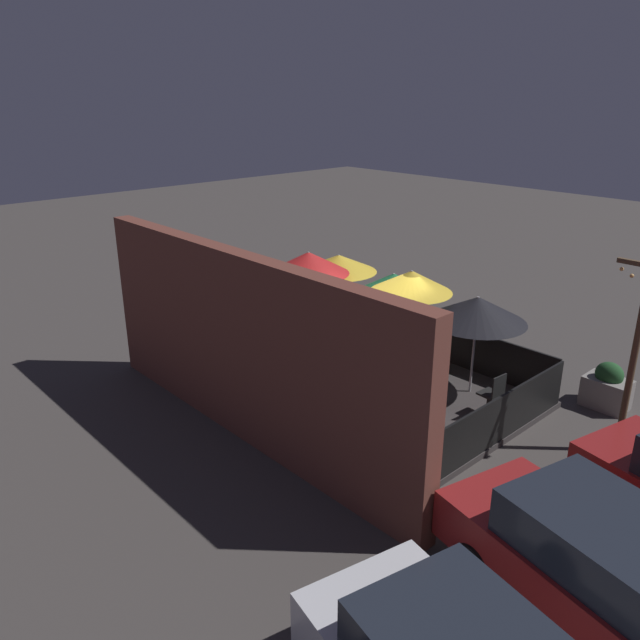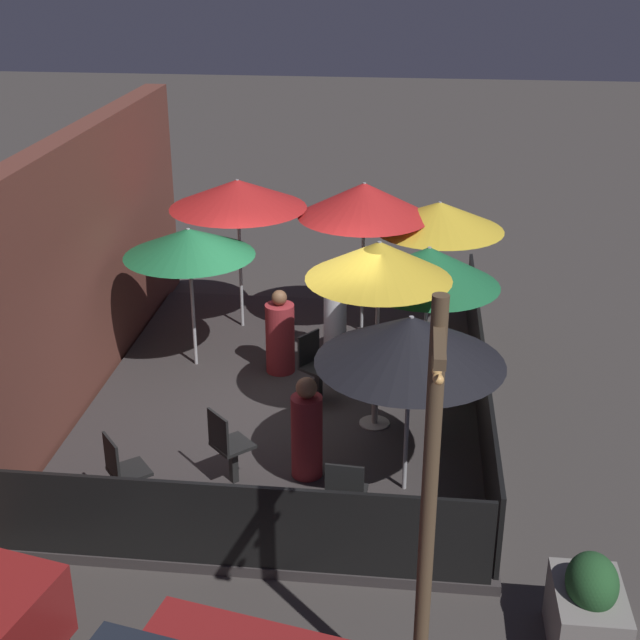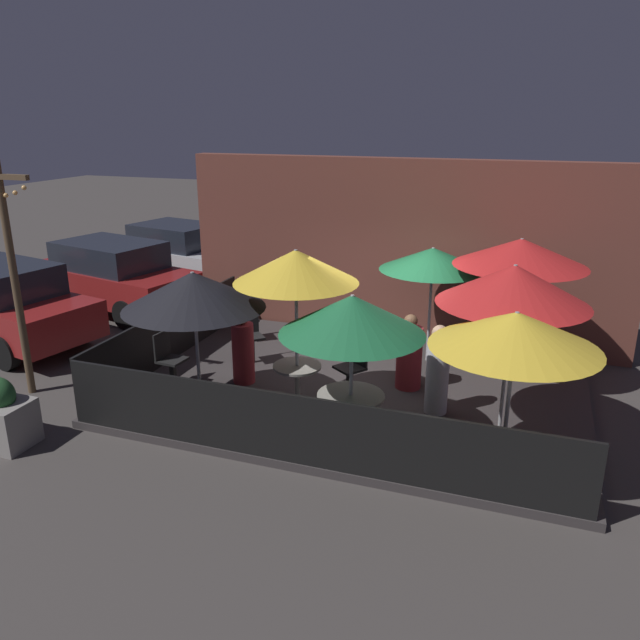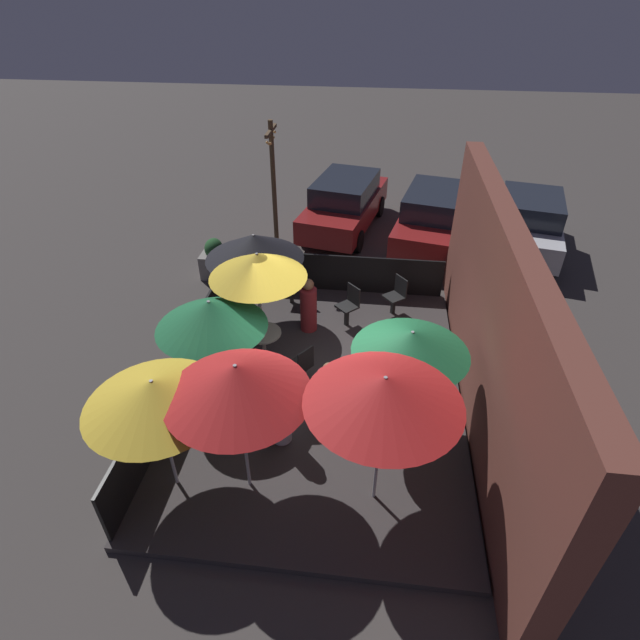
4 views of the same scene
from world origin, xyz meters
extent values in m
plane|color=#423D3A|center=(0.00, 0.00, 0.00)|extent=(60.00, 60.00, 0.00)
cube|color=#383333|center=(0.00, 0.00, 0.06)|extent=(7.18, 5.23, 0.12)
cube|color=brown|center=(0.00, 2.85, 1.80)|extent=(8.78, 0.36, 3.59)
cube|color=black|center=(0.00, -2.57, 0.59)|extent=(6.98, 0.05, 0.95)
cube|color=black|center=(-3.55, 0.00, 0.59)|extent=(0.05, 5.03, 0.95)
cylinder|color=#B2B2B7|center=(0.42, -1.83, 1.16)|extent=(0.05, 0.05, 2.09)
cone|color=#1E6B3D|center=(0.42, -1.83, 1.95)|extent=(1.91, 1.91, 0.52)
cylinder|color=#B2B2B7|center=(-0.59, -1.22, 1.36)|extent=(0.05, 0.05, 2.48)
cone|color=gold|center=(-0.59, -1.22, 2.36)|extent=(1.78, 1.78, 0.47)
cylinder|color=#B2B2B7|center=(2.42, -1.98, 1.18)|extent=(0.05, 0.05, 2.12)
cone|color=gold|center=(2.42, -1.98, 2.03)|extent=(1.98, 1.98, 0.44)
cylinder|color=#B2B2B7|center=(2.31, -0.85, 1.33)|extent=(0.05, 0.05, 2.41)
cone|color=red|center=(2.31, -0.85, 2.27)|extent=(2.01, 2.01, 0.53)
cylinder|color=#B2B2B7|center=(0.86, 1.49, 1.16)|extent=(0.05, 0.05, 2.08)
cone|color=#1E6B3D|center=(0.86, 1.49, 2.00)|extent=(1.85, 1.85, 0.39)
cylinder|color=#B2B2B7|center=(2.31, 1.07, 1.32)|extent=(0.05, 0.05, 2.41)
cone|color=red|center=(2.31, 1.07, 2.31)|extent=(2.11, 2.11, 0.44)
cylinder|color=#B2B2B7|center=(-2.01, -1.63, 1.19)|extent=(0.05, 0.05, 2.14)
cone|color=black|center=(-2.01, -1.63, 1.99)|extent=(2.06, 2.06, 0.54)
cylinder|color=#9E998E|center=(0.42, -1.83, 0.13)|extent=(0.50, 0.50, 0.02)
cylinder|color=#9E998E|center=(0.42, -1.83, 0.46)|extent=(0.08, 0.08, 0.67)
cylinder|color=#9E998E|center=(0.42, -1.83, 0.81)|extent=(0.91, 0.91, 0.04)
cylinder|color=#9E998E|center=(-0.59, -1.22, 0.13)|extent=(0.39, 0.39, 0.02)
cylinder|color=#9E998E|center=(-0.59, -1.22, 0.48)|extent=(0.08, 0.08, 0.72)
cylinder|color=#9E998E|center=(-0.59, -1.22, 0.85)|extent=(0.71, 0.71, 0.04)
cube|color=black|center=(-2.09, 0.33, 0.35)|extent=(0.11, 0.11, 0.47)
cube|color=black|center=(-2.09, 0.33, 0.61)|extent=(0.57, 0.57, 0.04)
cube|color=black|center=(-2.21, 0.45, 0.85)|extent=(0.31, 0.30, 0.44)
cube|color=black|center=(-2.85, -1.04, 0.34)|extent=(0.09, 0.09, 0.44)
cube|color=black|center=(-2.85, -1.04, 0.58)|extent=(0.43, 0.43, 0.04)
cube|color=black|center=(-3.03, -1.03, 0.82)|extent=(0.06, 0.40, 0.44)
cube|color=black|center=(-2.67, 1.35, 0.33)|extent=(0.11, 0.11, 0.42)
cube|color=black|center=(-2.67, 1.35, 0.56)|extent=(0.56, 0.56, 0.04)
cube|color=black|center=(-2.78, 1.49, 0.80)|extent=(0.33, 0.27, 0.44)
cube|color=black|center=(-0.02, -0.43, 0.35)|extent=(0.11, 0.11, 0.46)
cube|color=black|center=(-0.02, -0.43, 0.60)|extent=(0.56, 0.56, 0.04)
cube|color=black|center=(0.08, -0.28, 0.84)|extent=(0.34, 0.26, 0.44)
cylinder|color=maroon|center=(0.78, 0.22, 0.64)|extent=(0.46, 0.46, 1.03)
sphere|color=brown|center=(0.78, 0.22, 1.26)|extent=(0.22, 0.22, 0.22)
cylinder|color=maroon|center=(-1.84, -0.49, 0.63)|extent=(0.51, 0.51, 1.02)
sphere|color=#9E704C|center=(-1.84, -0.49, 1.26)|extent=(0.24, 0.24, 0.24)
cylinder|color=silver|center=(1.36, -0.52, 0.69)|extent=(0.34, 0.34, 1.13)
sphere|color=tan|center=(1.36, -0.52, 1.37)|extent=(0.24, 0.24, 0.24)
cube|color=gray|center=(-4.19, -3.30, 0.32)|extent=(0.88, 0.62, 0.64)
ellipsoid|color=#235128|center=(-4.19, -3.30, 0.74)|extent=(0.57, 0.46, 0.51)
cylinder|color=brown|center=(-5.09, -1.82, 1.87)|extent=(0.12, 0.12, 3.75)
cube|color=brown|center=(-5.09, -1.82, 3.50)|extent=(1.10, 0.08, 0.08)
sphere|color=#F4B260|center=(-5.55, -1.82, 3.35)|extent=(0.07, 0.07, 0.07)
sphere|color=#F4B260|center=(-5.37, -1.82, 3.27)|extent=(0.07, 0.07, 0.07)
sphere|color=#F4B260|center=(-5.18, -1.82, 3.23)|extent=(0.07, 0.07, 0.07)
sphere|color=#F4B260|center=(-5.00, -1.82, 3.23)|extent=(0.07, 0.07, 0.07)
sphere|color=#F4B260|center=(-4.82, -1.82, 3.27)|extent=(0.07, 0.07, 0.07)
sphere|color=#F4B260|center=(-4.63, -1.82, 3.35)|extent=(0.07, 0.07, 0.07)
cube|color=maroon|center=(-7.37, -0.14, 0.67)|extent=(4.58, 2.56, 0.70)
cube|color=#1E232D|center=(-7.37, -0.14, 1.32)|extent=(2.65, 2.02, 0.60)
cylinder|color=black|center=(-5.89, 0.37, 0.32)|extent=(0.66, 0.31, 0.64)
cylinder|color=black|center=(-6.22, -1.21, 0.32)|extent=(0.66, 0.31, 0.64)
cylinder|color=black|center=(-8.51, 0.93, 0.32)|extent=(0.66, 0.31, 0.64)
cylinder|color=black|center=(-8.84, -0.65, 0.32)|extent=(0.66, 0.31, 0.64)
cube|color=maroon|center=(-6.67, 2.46, 0.67)|extent=(4.49, 2.58, 0.70)
cube|color=#1E232D|center=(-6.67, 2.46, 1.32)|extent=(2.61, 2.03, 0.60)
cylinder|color=black|center=(-5.22, 2.96, 0.32)|extent=(0.66, 0.31, 0.64)
cylinder|color=black|center=(-5.57, 1.39, 0.32)|extent=(0.66, 0.31, 0.64)
cylinder|color=black|center=(-7.77, 3.53, 0.32)|extent=(0.66, 0.31, 0.64)
cylinder|color=black|center=(-8.12, 1.96, 0.32)|extent=(0.66, 0.31, 0.64)
cube|color=silver|center=(-6.54, 5.06, 0.67)|extent=(4.08, 2.44, 0.70)
cube|color=#1E232D|center=(-6.54, 5.06, 1.32)|extent=(2.37, 1.96, 0.60)
cylinder|color=black|center=(-5.21, 5.61, 0.32)|extent=(0.66, 0.31, 0.64)
cylinder|color=black|center=(-5.54, 4.03, 0.32)|extent=(0.66, 0.31, 0.64)
cylinder|color=black|center=(-7.53, 6.09, 0.32)|extent=(0.66, 0.31, 0.64)
cylinder|color=black|center=(-7.86, 4.51, 0.32)|extent=(0.66, 0.31, 0.64)
camera|label=1|loc=(-8.67, 8.91, 6.23)|focal=35.00mm
camera|label=2|loc=(-10.62, -1.62, 5.96)|focal=50.00mm
camera|label=3|loc=(2.58, -9.09, 4.38)|focal=35.00mm
camera|label=4|loc=(7.02, 0.81, 6.69)|focal=28.00mm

